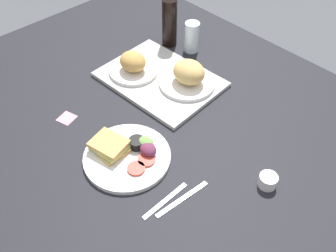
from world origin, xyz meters
The scene contains 11 objects.
ground_plane centered at (0.00, 0.00, -1.50)cm, with size 190.00×150.00×3.00cm, color black.
serving_tray centered at (-21.12, 20.47, 0.80)cm, with size 45.00×33.00×1.60cm, color #B2B2AD.
bread_plate_near centered at (-31.05, 15.34, 4.94)cm, with size 19.51×19.51×8.89cm.
bread_plate_far centered at (-10.89, 25.70, 5.59)cm, with size 21.63×21.63×10.10cm.
plate_with_salad centered at (0.14, -13.47, 1.73)cm, with size 28.02×28.02×5.40cm.
drinking_glass centered at (-27.51, 44.74, 6.55)cm, with size 6.29×6.29×13.11cm, color silver.
soda_bottle centered at (-37.63, 41.30, 10.44)cm, with size 6.40×6.40×20.88cm, color black.
espresso_cup centered at (37.69, 10.35, 2.00)cm, with size 5.60×5.60×4.00cm, color silver.
fork centered at (20.80, -15.89, 0.25)cm, with size 17.00×1.40×0.50cm, color #B7B7BC.
knife centered at (23.80, -11.89, 0.25)cm, with size 19.00×1.40×0.50cm, color #B7B7BC.
sticky_note centered at (-28.44, -17.92, 0.06)cm, with size 5.60×5.60×0.12cm, color pink.
Camera 1 is at (64.75, -56.24, 92.91)cm, focal length 39.67 mm.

